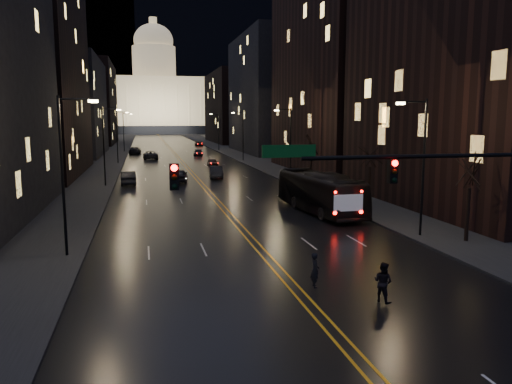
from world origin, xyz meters
TOP-DOWN VIEW (x-y plane):
  - ground at (0.00, 0.00)m, footprint 900.00×900.00m
  - road at (0.00, 130.00)m, footprint 20.00×320.00m
  - sidewalk_left at (-14.00, 130.00)m, footprint 8.00×320.00m
  - sidewalk_right at (14.00, 130.00)m, footprint 8.00×320.00m
  - center_line at (0.00, 130.00)m, footprint 0.62×320.00m
  - building_left_mid at (-21.00, 54.00)m, footprint 12.00×30.00m
  - building_left_far at (-21.00, 92.00)m, footprint 12.00×34.00m
  - building_left_dist at (-21.00, 140.00)m, footprint 12.00×40.00m
  - building_right_near at (21.00, 20.00)m, footprint 12.00×26.00m
  - building_right_tall at (21.00, 50.00)m, footprint 12.00×30.00m
  - building_right_mid at (21.00, 92.00)m, footprint 12.00×34.00m
  - building_right_dist at (21.00, 140.00)m, footprint 12.00×40.00m
  - mountain_ridge at (40.00, 380.00)m, footprint 520.00×60.00m
  - capitol at (0.00, 250.00)m, footprint 90.00×50.00m
  - traffic_signal at (5.91, -0.00)m, footprint 17.29×0.45m
  - streetlamp_right_near at (10.81, 10.00)m, footprint 2.13×0.25m
  - streetlamp_left_near at (-10.81, 10.00)m, footprint 2.13×0.25m
  - streetlamp_right_mid at (10.81, 40.00)m, footprint 2.13×0.25m
  - streetlamp_left_mid at (-10.81, 40.00)m, footprint 2.13×0.25m
  - streetlamp_right_far at (10.81, 70.00)m, footprint 2.13×0.25m
  - streetlamp_left_far at (-10.81, 70.00)m, footprint 2.13×0.25m
  - streetlamp_right_dist at (10.81, 100.00)m, footprint 2.13×0.25m
  - streetlamp_left_dist at (-10.81, 100.00)m, footprint 2.13×0.25m
  - tree_right_near at (13.00, 8.00)m, footprint 2.40×2.40m
  - tree_right_mid at (13.00, 22.00)m, footprint 2.40×2.40m
  - tree_right_far at (13.00, 38.00)m, footprint 2.40×2.40m
  - bus at (7.54, 19.84)m, footprint 3.92×12.23m
  - oncoming_car_a at (-2.50, 42.22)m, footprint 2.51×5.13m
  - oncoming_car_b at (-8.50, 41.42)m, footprint 1.95×4.94m
  - oncoming_car_c at (-5.38, 78.03)m, footprint 2.85×5.81m
  - oncoming_car_d at (-8.50, 92.59)m, footprint 2.76×5.72m
  - receding_car_a at (2.50, 45.29)m, footprint 2.11×4.90m
  - receding_car_b at (4.18, 61.01)m, footprint 1.71×3.99m
  - receding_car_c at (4.36, 83.95)m, footprint 2.52×4.88m
  - receding_car_d at (8.48, 120.79)m, footprint 2.11×4.51m
  - pedestrian_a at (0.96, 2.22)m, footprint 0.45×0.64m
  - pedestrian_b at (3.19, -0.14)m, footprint 0.85×0.97m

SIDE VIEW (x-z plane):
  - ground at x=0.00m, z-range 0.00..0.00m
  - road at x=0.00m, z-range 0.00..0.02m
  - center_line at x=0.00m, z-range 0.02..0.03m
  - sidewalk_left at x=-14.00m, z-range 0.00..0.16m
  - sidewalk_right at x=14.00m, z-range 0.00..0.16m
  - receding_car_d at x=8.48m, z-range 0.00..1.25m
  - receding_car_b at x=4.18m, z-range 0.00..1.34m
  - receding_car_c at x=4.36m, z-range 0.00..1.35m
  - receding_car_a at x=2.50m, z-range 0.00..1.57m
  - oncoming_car_c at x=-5.38m, z-range 0.00..1.59m
  - oncoming_car_b at x=-8.50m, z-range 0.00..1.60m
  - oncoming_car_d at x=-8.50m, z-range 0.00..1.61m
  - pedestrian_a at x=0.96m, z-range 0.00..1.66m
  - oncoming_car_a at x=-2.50m, z-range 0.00..1.69m
  - pedestrian_b at x=3.19m, z-range 0.00..1.75m
  - bus at x=7.54m, z-range 0.00..3.35m
  - tree_right_near at x=13.00m, z-range 1.20..7.85m
  - tree_right_mid at x=13.00m, z-range 1.20..7.85m
  - tree_right_far at x=13.00m, z-range 1.20..7.85m
  - streetlamp_right_near at x=10.81m, z-range 0.58..9.58m
  - streetlamp_left_near at x=-10.81m, z-range 0.58..9.58m
  - streetlamp_right_mid at x=10.81m, z-range 0.58..9.58m
  - streetlamp_left_mid at x=-10.81m, z-range 0.58..9.58m
  - streetlamp_right_far at x=10.81m, z-range 0.58..9.58m
  - streetlamp_left_far at x=-10.81m, z-range 0.58..9.58m
  - streetlamp_right_dist at x=10.81m, z-range 0.58..9.58m
  - streetlamp_left_dist at x=-10.81m, z-range 0.58..9.58m
  - traffic_signal at x=5.91m, z-range 1.60..8.60m
  - building_left_far at x=-21.00m, z-range 0.00..20.00m
  - building_right_dist at x=21.00m, z-range 0.00..22.00m
  - building_left_dist at x=-21.00m, z-range 0.00..24.00m
  - building_right_near at x=21.00m, z-range 0.00..24.00m
  - building_right_mid at x=21.00m, z-range 0.00..26.00m
  - building_left_mid at x=-21.00m, z-range 0.00..28.00m
  - capitol at x=0.00m, z-range -12.10..46.40m
  - building_right_tall at x=21.00m, z-range 0.00..38.00m
  - mountain_ridge at x=40.00m, z-range 0.00..130.00m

